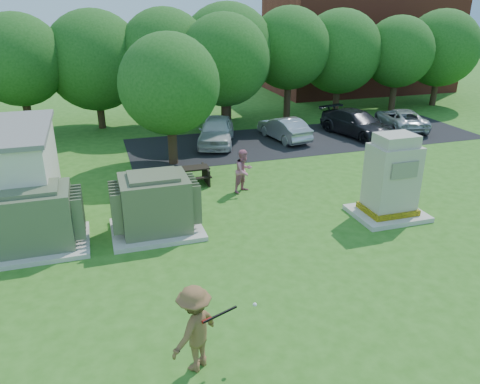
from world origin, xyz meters
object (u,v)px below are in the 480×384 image
object	(u,v)px
generator_cabinet	(391,181)
car_silver_a	(284,128)
picnic_table	(189,174)
person_at_picnic	(244,171)
batter	(195,329)
person_by_generator	(410,180)
car_dark	(357,123)
car_silver_b	(400,119)
transformer_right	(155,205)
car_white	(216,131)
transformer_left	(36,220)

from	to	relation	value
generator_cabinet	car_silver_a	bearing A→B (deg)	88.47
picnic_table	person_at_picnic	world-z (taller)	person_at_picnic
batter	person_by_generator	size ratio (longest dim) A/B	1.28
car_dark	car_silver_b	distance (m)	3.36
picnic_table	generator_cabinet	bearing A→B (deg)	-40.31
transformer_right	person_at_picnic	distance (m)	4.68
car_white	car_silver_b	distance (m)	11.52
transformer_right	car_white	size ratio (longest dim) A/B	0.68
transformer_right	car_silver_a	xyz separation A→B (m)	(8.48, 9.29, -0.33)
person_at_picnic	car_dark	size ratio (longest dim) A/B	0.36
picnic_table	person_by_generator	distance (m)	9.00
person_at_picnic	car_silver_a	bearing A→B (deg)	26.82
batter	car_silver_b	bearing A→B (deg)	-173.13
generator_cabinet	person_at_picnic	distance (m)	5.73
transformer_left	person_by_generator	world-z (taller)	transformer_left
picnic_table	person_at_picnic	distance (m)	2.51
transformer_right	car_silver_b	distance (m)	18.66
batter	car_white	distance (m)	16.86
picnic_table	car_silver_b	distance (m)	15.14
transformer_left	car_silver_a	size ratio (longest dim) A/B	0.77
person_by_generator	car_dark	world-z (taller)	person_by_generator
transformer_right	person_by_generator	distance (m)	9.96
generator_cabinet	picnic_table	bearing A→B (deg)	139.69
car_silver_b	picnic_table	bearing A→B (deg)	33.22
batter	car_dark	xyz separation A→B (m)	(12.93, 15.45, -0.27)
car_white	generator_cabinet	bearing A→B (deg)	-52.78
transformer_left	batter	size ratio (longest dim) A/B	1.52
transformer_left	transformer_right	bearing A→B (deg)	0.00
person_at_picnic	car_silver_a	distance (m)	8.14
person_at_picnic	car_dark	bearing A→B (deg)	6.10
transformer_left	car_white	distance (m)	12.68
generator_cabinet	car_dark	distance (m)	11.10
generator_cabinet	car_white	world-z (taller)	generator_cabinet
picnic_table	transformer_right	bearing A→B (deg)	-115.77
generator_cabinet	picnic_table	size ratio (longest dim) A/B	1.78
transformer_right	car_white	bearing A→B (deg)	64.19
batter	car_white	world-z (taller)	batter
picnic_table	car_silver_a	bearing A→B (deg)	38.75
transformer_left	person_by_generator	size ratio (longest dim) A/B	1.95
picnic_table	car_white	bearing A→B (deg)	64.16
transformer_left	batter	bearing A→B (deg)	-61.50
batter	car_white	bearing A→B (deg)	-143.91
transformer_left	generator_cabinet	xyz separation A→B (m)	(11.90, -1.24, 0.37)
transformer_left	picnic_table	xyz separation A→B (m)	(5.66, 4.05, -0.51)
generator_cabinet	car_white	bearing A→B (deg)	108.31
transformer_left	picnic_table	size ratio (longest dim) A/B	1.75
person_at_picnic	generator_cabinet	bearing A→B (deg)	-70.67
car_dark	batter	bearing A→B (deg)	-143.45
person_at_picnic	car_silver_b	distance (m)	13.99
transformer_right	person_by_generator	world-z (taller)	transformer_right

